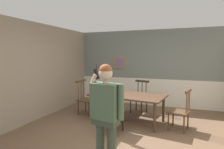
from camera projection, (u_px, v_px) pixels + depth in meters
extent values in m
plane|color=brown|center=(124.00, 137.00, 4.16)|extent=(6.51, 6.51, 0.00)
cube|color=slate|center=(150.00, 54.00, 6.74)|extent=(5.25, 0.12, 1.68)
cube|color=silver|center=(149.00, 92.00, 6.88)|extent=(5.25, 0.14, 0.94)
cube|color=silver|center=(149.00, 79.00, 6.80)|extent=(5.25, 0.05, 0.06)
cube|color=olive|center=(119.00, 63.00, 7.09)|extent=(0.41, 0.03, 0.42)
cube|color=slate|center=(119.00, 63.00, 7.07)|extent=(0.33, 0.01, 0.34)
cube|color=gray|center=(27.00, 72.00, 4.97)|extent=(0.12, 5.91, 2.62)
cube|color=#4C3323|center=(127.00, 95.00, 5.13)|extent=(2.04, 1.26, 0.04)
cylinder|color=#4C3323|center=(92.00, 108.00, 5.22)|extent=(0.07, 0.07, 0.68)
cylinder|color=#4C3323|center=(155.00, 118.00, 4.40)|extent=(0.07, 0.07, 0.68)
cylinder|color=#4C3323|center=(107.00, 102.00, 5.93)|extent=(0.07, 0.07, 0.68)
cylinder|color=#4C3323|center=(163.00, 109.00, 5.11)|extent=(0.07, 0.07, 0.68)
cube|color=#513823|center=(87.00, 100.00, 5.78)|extent=(0.52, 0.52, 0.03)
cube|color=#513823|center=(81.00, 81.00, 5.82)|extent=(0.09, 0.47, 0.06)
cylinder|color=#513823|center=(84.00, 89.00, 5.97)|extent=(0.02, 0.02, 0.57)
cylinder|color=#513823|center=(81.00, 89.00, 5.84)|extent=(0.02, 0.02, 0.57)
cylinder|color=#513823|center=(78.00, 90.00, 5.72)|extent=(0.02, 0.02, 0.57)
cylinder|color=#513823|center=(96.00, 106.00, 5.88)|extent=(0.04, 0.04, 0.41)
cylinder|color=#513823|center=(89.00, 109.00, 5.55)|extent=(0.04, 0.04, 0.41)
cylinder|color=#513823|center=(86.00, 105.00, 6.05)|extent=(0.04, 0.04, 0.41)
cylinder|color=#513823|center=(78.00, 108.00, 5.72)|extent=(0.04, 0.04, 0.41)
cube|color=#2D2319|center=(139.00, 99.00, 5.90)|extent=(0.55, 0.55, 0.03)
cube|color=#2D2319|center=(142.00, 81.00, 6.02)|extent=(0.45, 0.15, 0.06)
cylinder|color=#2D2319|center=(146.00, 89.00, 5.97)|extent=(0.02, 0.02, 0.54)
cylinder|color=#2D2319|center=(142.00, 89.00, 6.05)|extent=(0.02, 0.02, 0.54)
cylinder|color=#2D2319|center=(138.00, 88.00, 6.12)|extent=(0.02, 0.02, 0.54)
cylinder|color=#2D2319|center=(141.00, 108.00, 5.67)|extent=(0.04, 0.04, 0.41)
cylinder|color=#2D2319|center=(131.00, 106.00, 5.88)|extent=(0.04, 0.04, 0.41)
cylinder|color=#2D2319|center=(147.00, 106.00, 5.97)|extent=(0.04, 0.04, 0.41)
cylinder|color=#2D2319|center=(136.00, 104.00, 6.18)|extent=(0.04, 0.04, 0.41)
cube|color=black|center=(112.00, 112.00, 4.40)|extent=(0.53, 0.53, 0.03)
cube|color=black|center=(107.00, 95.00, 4.17)|extent=(0.47, 0.11, 0.06)
cylinder|color=black|center=(102.00, 103.00, 4.26)|extent=(0.02, 0.02, 0.46)
cylinder|color=black|center=(107.00, 104.00, 4.19)|extent=(0.02, 0.02, 0.46)
cylinder|color=black|center=(113.00, 105.00, 4.12)|extent=(0.02, 0.02, 0.46)
cylinder|color=black|center=(109.00, 119.00, 4.68)|extent=(0.04, 0.04, 0.44)
cylinder|color=black|center=(123.00, 121.00, 4.49)|extent=(0.04, 0.04, 0.44)
cylinder|color=black|center=(101.00, 124.00, 4.36)|extent=(0.04, 0.04, 0.44)
cylinder|color=black|center=(115.00, 127.00, 4.17)|extent=(0.04, 0.04, 0.44)
cube|color=#513823|center=(179.00, 112.00, 4.53)|extent=(0.53, 0.53, 0.03)
cube|color=#513823|center=(188.00, 91.00, 4.37)|extent=(0.15, 0.44, 0.06)
cylinder|color=#513823|center=(186.00, 102.00, 4.28)|extent=(0.02, 0.02, 0.52)
cylinder|color=#513823|center=(188.00, 101.00, 4.39)|extent=(0.02, 0.02, 0.52)
cylinder|color=#513823|center=(189.00, 100.00, 4.50)|extent=(0.02, 0.02, 0.52)
cylinder|color=#513823|center=(168.00, 122.00, 4.51)|extent=(0.04, 0.04, 0.42)
cylinder|color=#513823|center=(173.00, 118.00, 4.80)|extent=(0.04, 0.04, 0.42)
cylinder|color=#513823|center=(184.00, 125.00, 4.31)|extent=(0.04, 0.04, 0.42)
cylinder|color=#513823|center=(188.00, 120.00, 4.60)|extent=(0.04, 0.04, 0.42)
cylinder|color=#3A493A|center=(112.00, 145.00, 2.97)|extent=(0.14, 0.14, 0.78)
cylinder|color=#3A493A|center=(100.00, 141.00, 3.08)|extent=(0.14, 0.14, 0.78)
cube|color=#3A493A|center=(106.00, 121.00, 2.99)|extent=(0.42, 0.28, 0.12)
cube|color=#4C664C|center=(106.00, 101.00, 2.96)|extent=(0.47, 0.31, 0.55)
cylinder|color=#4C664C|center=(121.00, 102.00, 2.82)|extent=(0.09, 0.09, 0.52)
cylinder|color=beige|center=(95.00, 79.00, 3.01)|extent=(0.19, 0.15, 0.20)
cylinder|color=beige|center=(106.00, 82.00, 2.93)|extent=(0.09, 0.09, 0.05)
sphere|color=beige|center=(106.00, 73.00, 2.92)|extent=(0.21, 0.21, 0.21)
sphere|color=brown|center=(106.00, 71.00, 2.91)|extent=(0.20, 0.20, 0.20)
cube|color=black|center=(97.00, 74.00, 2.97)|extent=(0.10, 0.05, 0.17)
cylinder|color=black|center=(96.00, 66.00, 2.95)|extent=(0.01, 0.01, 0.08)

